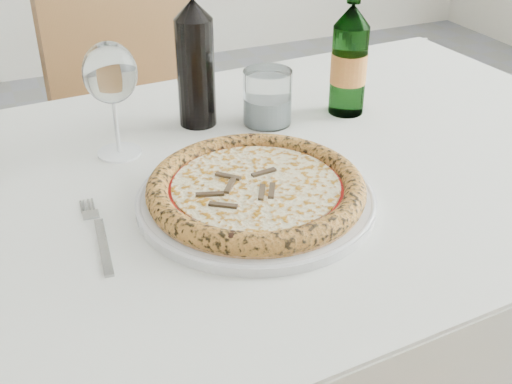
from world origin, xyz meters
The scene contains 9 objects.
dining_table centered at (-0.19, 0.30, 0.67)m, with size 1.52×0.95×0.76m.
chair_far centered at (-0.14, 1.05, 0.53)m, with size 0.52×0.52×0.93m.
plate centered at (-0.19, 0.20, 0.76)m, with size 0.35×0.35×0.02m.
pizza centered at (-0.19, 0.20, 0.78)m, with size 0.32×0.32×0.03m.
fork centered at (-0.42, 0.20, 0.76)m, with size 0.03×0.19×0.00m.
wine_glass centered at (-0.34, 0.44, 0.89)m, with size 0.09×0.09×0.19m.
tumbler centered at (-0.06, 0.45, 0.80)m, with size 0.09×0.09×0.10m.
beer_bottle centered at (0.10, 0.44, 0.86)m, with size 0.07×0.07×0.26m.
wine_bottle centered at (-0.18, 0.50, 0.87)m, with size 0.07×0.07×0.28m.
Camera 1 is at (-0.52, -0.54, 1.25)m, focal length 45.00 mm.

